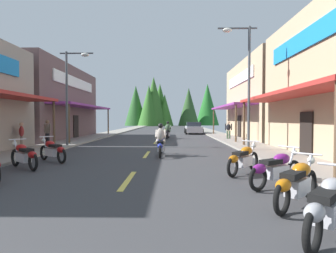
{
  "coord_description": "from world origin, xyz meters",
  "views": [
    {
      "loc": [
        1.28,
        0.51,
        1.77
      ],
      "look_at": [
        0.8,
        28.63,
        0.97
      ],
      "focal_mm": 28.33,
      "sensor_mm": 36.0,
      "label": 1
    }
  ],
  "objects_px": {
    "rider_cruising_lead": "(161,142)",
    "pedestrian_waiting": "(47,131)",
    "motorcycle_parked_left_3": "(53,150)",
    "pedestrian_by_shop": "(21,134)",
    "streetlamp_left": "(72,85)",
    "motorcycle_parked_right_3": "(243,159)",
    "streetlamp_right": "(244,71)",
    "motorcycle_parked_left_2": "(24,155)",
    "motorcycle_parked_right_0": "(329,205)",
    "pedestrian_browsing": "(229,129)",
    "motorcycle_parked_right_2": "(276,168)",
    "rider_cruising_trailing": "(168,131)",
    "motorcycle_parked_right_1": "(297,183)",
    "parked_car_curbside": "(193,128)"
  },
  "relations": [
    {
      "from": "motorcycle_parked_right_3",
      "to": "motorcycle_parked_left_2",
      "type": "height_order",
      "value": "same"
    },
    {
      "from": "parked_car_curbside",
      "to": "pedestrian_waiting",
      "type": "bearing_deg",
      "value": 145.81
    },
    {
      "from": "motorcycle_parked_left_2",
      "to": "pedestrian_browsing",
      "type": "relative_size",
      "value": 1.1
    },
    {
      "from": "motorcycle_parked_right_1",
      "to": "motorcycle_parked_right_3",
      "type": "height_order",
      "value": "same"
    },
    {
      "from": "rider_cruising_trailing",
      "to": "pedestrian_browsing",
      "type": "bearing_deg",
      "value": -100.04
    },
    {
      "from": "rider_cruising_lead",
      "to": "pedestrian_waiting",
      "type": "relative_size",
      "value": 1.25
    },
    {
      "from": "pedestrian_browsing",
      "to": "pedestrian_waiting",
      "type": "height_order",
      "value": "pedestrian_waiting"
    },
    {
      "from": "streetlamp_left",
      "to": "pedestrian_browsing",
      "type": "xyz_separation_m",
      "value": [
        11.03,
        5.63,
        -3.01
      ]
    },
    {
      "from": "streetlamp_left",
      "to": "pedestrian_waiting",
      "type": "xyz_separation_m",
      "value": [
        -1.52,
        -0.13,
        -2.93
      ]
    },
    {
      "from": "motorcycle_parked_right_2",
      "to": "rider_cruising_lead",
      "type": "height_order",
      "value": "rider_cruising_lead"
    },
    {
      "from": "motorcycle_parked_left_3",
      "to": "motorcycle_parked_right_3",
      "type": "bearing_deg",
      "value": -157.88
    },
    {
      "from": "motorcycle_parked_right_2",
      "to": "motorcycle_parked_right_1",
      "type": "bearing_deg",
      "value": -130.84
    },
    {
      "from": "pedestrian_browsing",
      "to": "motorcycle_parked_right_0",
      "type": "bearing_deg",
      "value": 7.1
    },
    {
      "from": "streetlamp_left",
      "to": "streetlamp_right",
      "type": "xyz_separation_m",
      "value": [
        10.14,
        -2.29,
        0.4
      ]
    },
    {
      "from": "streetlamp_right",
      "to": "rider_cruising_trailing",
      "type": "relative_size",
      "value": 3.13
    },
    {
      "from": "streetlamp_left",
      "to": "rider_cruising_trailing",
      "type": "bearing_deg",
      "value": 49.72
    },
    {
      "from": "motorcycle_parked_left_2",
      "to": "rider_cruising_lead",
      "type": "distance_m",
      "value": 5.75
    },
    {
      "from": "streetlamp_left",
      "to": "rider_cruising_trailing",
      "type": "height_order",
      "value": "streetlamp_left"
    },
    {
      "from": "motorcycle_parked_right_1",
      "to": "rider_cruising_lead",
      "type": "xyz_separation_m",
      "value": [
        -3.08,
        7.24,
        0.17
      ]
    },
    {
      "from": "motorcycle_parked_right_1",
      "to": "motorcycle_parked_left_3",
      "type": "bearing_deg",
      "value": 98.69
    },
    {
      "from": "motorcycle_parked_right_0",
      "to": "pedestrian_browsing",
      "type": "height_order",
      "value": "pedestrian_browsing"
    },
    {
      "from": "rider_cruising_lead",
      "to": "pedestrian_waiting",
      "type": "xyz_separation_m",
      "value": [
        -7.29,
        3.89,
        0.34
      ]
    },
    {
      "from": "streetlamp_right",
      "to": "motorcycle_parked_right_2",
      "type": "height_order",
      "value": "streetlamp_right"
    },
    {
      "from": "streetlamp_right",
      "to": "motorcycle_parked_right_3",
      "type": "distance_m",
      "value": 7.08
    },
    {
      "from": "motorcycle_parked_right_3",
      "to": "pedestrian_waiting",
      "type": "bearing_deg",
      "value": 92.52
    },
    {
      "from": "motorcycle_parked_right_0",
      "to": "pedestrian_waiting",
      "type": "distance_m",
      "value": 16.15
    },
    {
      "from": "motorcycle_parked_right_2",
      "to": "motorcycle_parked_right_3",
      "type": "distance_m",
      "value": 1.74
    },
    {
      "from": "motorcycle_parked_left_3",
      "to": "pedestrian_by_shop",
      "type": "relative_size",
      "value": 1.08
    },
    {
      "from": "rider_cruising_lead",
      "to": "pedestrian_by_shop",
      "type": "height_order",
      "value": "pedestrian_by_shop"
    },
    {
      "from": "motorcycle_parked_right_2",
      "to": "pedestrian_by_shop",
      "type": "height_order",
      "value": "pedestrian_by_shop"
    },
    {
      "from": "motorcycle_parked_right_2",
      "to": "pedestrian_browsing",
      "type": "height_order",
      "value": "pedestrian_browsing"
    },
    {
      "from": "pedestrian_browsing",
      "to": "pedestrian_waiting",
      "type": "distance_m",
      "value": 13.81
    },
    {
      "from": "streetlamp_right",
      "to": "rider_cruising_lead",
      "type": "height_order",
      "value": "streetlamp_right"
    },
    {
      "from": "pedestrian_waiting",
      "to": "streetlamp_right",
      "type": "bearing_deg",
      "value": 106.37
    },
    {
      "from": "rider_cruising_lead",
      "to": "motorcycle_parked_right_3",
      "type": "bearing_deg",
      "value": -145.07
    },
    {
      "from": "pedestrian_waiting",
      "to": "motorcycle_parked_right_0",
      "type": "bearing_deg",
      "value": 65.93
    },
    {
      "from": "streetlamp_right",
      "to": "parked_car_curbside",
      "type": "relative_size",
      "value": 1.56
    },
    {
      "from": "streetlamp_right",
      "to": "pedestrian_by_shop",
      "type": "distance_m",
      "value": 12.63
    },
    {
      "from": "pedestrian_by_shop",
      "to": "rider_cruising_trailing",
      "type": "bearing_deg",
      "value": 20.43
    },
    {
      "from": "parked_car_curbside",
      "to": "motorcycle_parked_right_2",
      "type": "bearing_deg",
      "value": -179.43
    },
    {
      "from": "rider_cruising_trailing",
      "to": "pedestrian_waiting",
      "type": "height_order",
      "value": "pedestrian_waiting"
    },
    {
      "from": "rider_cruising_lead",
      "to": "parked_car_curbside",
      "type": "height_order",
      "value": "rider_cruising_lead"
    },
    {
      "from": "rider_cruising_lead",
      "to": "motorcycle_parked_left_2",
      "type": "bearing_deg",
      "value": 124.34
    },
    {
      "from": "rider_cruising_trailing",
      "to": "parked_car_curbside",
      "type": "distance_m",
      "value": 8.55
    },
    {
      "from": "motorcycle_parked_left_3",
      "to": "pedestrian_browsing",
      "type": "height_order",
      "value": "pedestrian_browsing"
    },
    {
      "from": "streetlamp_right",
      "to": "rider_cruising_lead",
      "type": "relative_size",
      "value": 3.13
    },
    {
      "from": "streetlamp_right",
      "to": "motorcycle_parked_right_2",
      "type": "distance_m",
      "value": 8.45
    },
    {
      "from": "rider_cruising_trailing",
      "to": "streetlamp_right",
      "type": "bearing_deg",
      "value": -150.66
    },
    {
      "from": "rider_cruising_lead",
      "to": "motorcycle_parked_left_3",
      "type": "bearing_deg",
      "value": 111.93
    },
    {
      "from": "motorcycle_parked_right_0",
      "to": "motorcycle_parked_right_2",
      "type": "bearing_deg",
      "value": 36.82
    }
  ]
}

